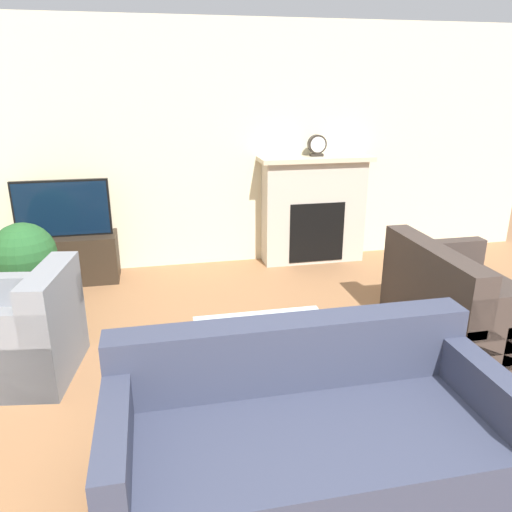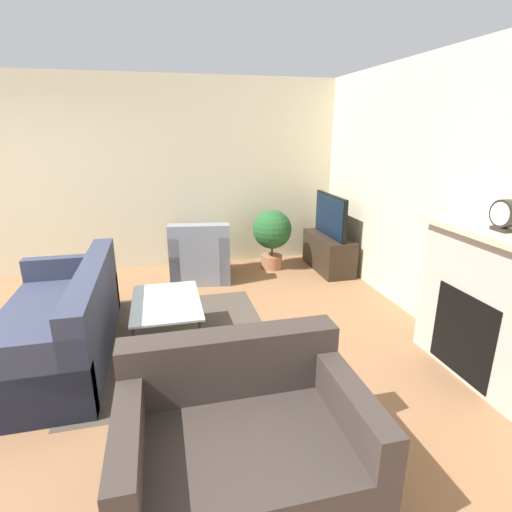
{
  "view_description": "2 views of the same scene",
  "coord_description": "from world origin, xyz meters",
  "px_view_note": "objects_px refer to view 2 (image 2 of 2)",
  "views": [
    {
      "loc": [
        -0.75,
        -1.29,
        2.04
      ],
      "look_at": [
        0.05,
        2.53,
        0.68
      ],
      "focal_mm": 35.0,
      "sensor_mm": 36.0,
      "label": 1
    },
    {
      "loc": [
        3.5,
        1.7,
        1.98
      ],
      "look_at": [
        0.07,
        2.53,
        0.86
      ],
      "focal_mm": 28.0,
      "sensor_mm": 36.0,
      "label": 2
    }
  ],
  "objects_px": {
    "couch_loveseat": "(243,445)",
    "coffee_table": "(166,305)",
    "mantel_clock": "(504,215)",
    "couch_sectional": "(60,326)",
    "armchair_by_window": "(201,257)",
    "tv": "(330,215)",
    "potted_plant": "(272,233)"
  },
  "relations": [
    {
      "from": "couch_loveseat",
      "to": "mantel_clock",
      "type": "height_order",
      "value": "mantel_clock"
    },
    {
      "from": "couch_loveseat",
      "to": "armchair_by_window",
      "type": "xyz_separation_m",
      "value": [
        -3.47,
        0.14,
        0.01
      ]
    },
    {
      "from": "coffee_table",
      "to": "potted_plant",
      "type": "distance_m",
      "value": 2.43
    },
    {
      "from": "couch_loveseat",
      "to": "potted_plant",
      "type": "bearing_deg",
      "value": 71.75
    },
    {
      "from": "couch_sectional",
      "to": "couch_loveseat",
      "type": "relative_size",
      "value": 1.53
    },
    {
      "from": "armchair_by_window",
      "to": "coffee_table",
      "type": "distance_m",
      "value": 1.76
    },
    {
      "from": "couch_sectional",
      "to": "mantel_clock",
      "type": "distance_m",
      "value": 3.78
    },
    {
      "from": "tv",
      "to": "couch_loveseat",
      "type": "height_order",
      "value": "tv"
    },
    {
      "from": "couch_sectional",
      "to": "armchair_by_window",
      "type": "xyz_separation_m",
      "value": [
        -1.69,
        1.45,
        0.02
      ]
    },
    {
      "from": "couch_loveseat",
      "to": "coffee_table",
      "type": "relative_size",
      "value": 1.4
    },
    {
      "from": "tv",
      "to": "mantel_clock",
      "type": "relative_size",
      "value": 4.0
    },
    {
      "from": "potted_plant",
      "to": "couch_loveseat",
      "type": "bearing_deg",
      "value": -18.25
    },
    {
      "from": "couch_loveseat",
      "to": "coffee_table",
      "type": "bearing_deg",
      "value": 101.54
    },
    {
      "from": "armchair_by_window",
      "to": "couch_loveseat",
      "type": "bearing_deg",
      "value": 96.44
    },
    {
      "from": "tv",
      "to": "armchair_by_window",
      "type": "height_order",
      "value": "tv"
    },
    {
      "from": "coffee_table",
      "to": "mantel_clock",
      "type": "bearing_deg",
      "value": 64.9
    },
    {
      "from": "tv",
      "to": "couch_sectional",
      "type": "bearing_deg",
      "value": -63.83
    },
    {
      "from": "tv",
      "to": "armchair_by_window",
      "type": "bearing_deg",
      "value": -91.93
    },
    {
      "from": "couch_loveseat",
      "to": "armchair_by_window",
      "type": "height_order",
      "value": "same"
    },
    {
      "from": "couch_sectional",
      "to": "potted_plant",
      "type": "relative_size",
      "value": 2.3
    },
    {
      "from": "armchair_by_window",
      "to": "potted_plant",
      "type": "height_order",
      "value": "potted_plant"
    },
    {
      "from": "couch_loveseat",
      "to": "potted_plant",
      "type": "height_order",
      "value": "potted_plant"
    },
    {
      "from": "couch_loveseat",
      "to": "mantel_clock",
      "type": "distance_m",
      "value": 2.46
    },
    {
      "from": "tv",
      "to": "armchair_by_window",
      "type": "xyz_separation_m",
      "value": [
        -0.06,
        -1.85,
        -0.51
      ]
    },
    {
      "from": "couch_loveseat",
      "to": "mantel_clock",
      "type": "relative_size",
      "value": 5.49
    },
    {
      "from": "couch_sectional",
      "to": "armchair_by_window",
      "type": "height_order",
      "value": "same"
    },
    {
      "from": "tv",
      "to": "potted_plant",
      "type": "relative_size",
      "value": 1.1
    },
    {
      "from": "tv",
      "to": "coffee_table",
      "type": "distance_m",
      "value": 2.89
    },
    {
      "from": "armchair_by_window",
      "to": "couch_sectional",
      "type": "bearing_deg",
      "value": 58.04
    },
    {
      "from": "tv",
      "to": "mantel_clock",
      "type": "distance_m",
      "value": 2.84
    },
    {
      "from": "tv",
      "to": "couch_sectional",
      "type": "height_order",
      "value": "tv"
    },
    {
      "from": "couch_sectional",
      "to": "armchair_by_window",
      "type": "bearing_deg",
      "value": 139.27
    }
  ]
}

